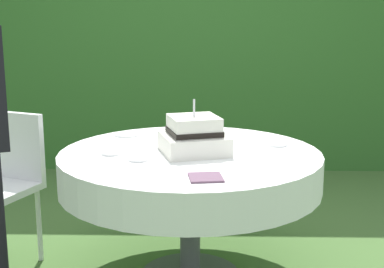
{
  "coord_description": "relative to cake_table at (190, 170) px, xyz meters",
  "views": [
    {
      "loc": [
        0.08,
        -2.82,
        1.43
      ],
      "look_at": [
        0.01,
        -0.01,
        0.83
      ],
      "focal_mm": 50.87,
      "sensor_mm": 36.0,
      "label": 1
    }
  ],
  "objects": [
    {
      "name": "garden_chair",
      "position": [
        -1.08,
        0.19,
        -0.09
      ],
      "size": [
        0.52,
        0.52,
        0.89
      ],
      "color": "white",
      "rests_on": "ground_plane"
    },
    {
      "name": "serving_plate_right",
      "position": [
        -0.4,
        0.4,
        0.11
      ],
      "size": [
        0.14,
        0.14,
        0.01
      ],
      "primitive_type": "cylinder",
      "color": "white",
      "rests_on": "cake_table"
    },
    {
      "name": "wedding_cake",
      "position": [
        0.02,
        -0.01,
        0.19
      ],
      "size": [
        0.41,
        0.41,
        0.29
      ],
      "color": "white",
      "rests_on": "cake_table"
    },
    {
      "name": "serving_plate_near",
      "position": [
        0.48,
        0.16,
        0.11
      ],
      "size": [
        0.12,
        0.12,
        0.01
      ],
      "primitive_type": "cylinder",
      "color": "white",
      "rests_on": "cake_table"
    },
    {
      "name": "foliage_hedge",
      "position": [
        0.0,
        2.49,
        0.73
      ],
      "size": [
        6.45,
        0.6,
        2.71
      ],
      "primitive_type": "cube",
      "color": "#336628",
      "rests_on": "ground_plane"
    },
    {
      "name": "serving_plate_left",
      "position": [
        -0.26,
        -0.18,
        0.11
      ],
      "size": [
        0.1,
        0.1,
        0.01
      ],
      "primitive_type": "cylinder",
      "color": "white",
      "rests_on": "cake_table"
    },
    {
      "name": "serving_plate_far",
      "position": [
        -0.41,
        -0.06,
        0.11
      ],
      "size": [
        0.11,
        0.11,
        0.01
      ],
      "primitive_type": "cylinder",
      "color": "white",
      "rests_on": "cake_table"
    },
    {
      "name": "cake_table",
      "position": [
        0.0,
        0.0,
        0.0
      ],
      "size": [
        1.41,
        1.41,
        0.73
      ],
      "color": "#4C4C51",
      "rests_on": "ground_plane"
    },
    {
      "name": "napkin_stack",
      "position": [
        0.08,
        -0.49,
        0.11
      ],
      "size": [
        0.17,
        0.17,
        0.01
      ],
      "primitive_type": "cube",
      "rotation": [
        0.0,
        0.0,
        0.14
      ],
      "color": "#6B4C60",
      "rests_on": "cake_table"
    }
  ]
}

